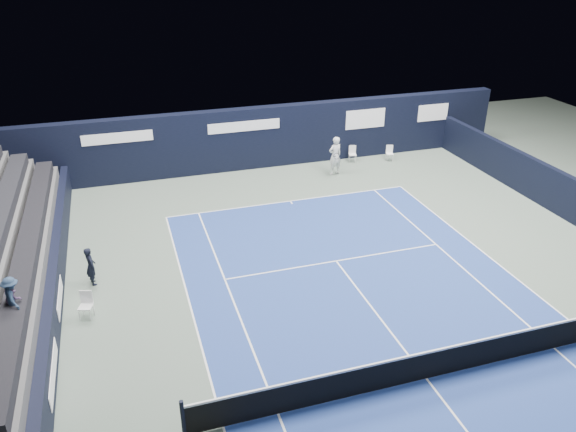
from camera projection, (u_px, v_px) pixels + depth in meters
name	position (u px, v px, depth m)	size (l,w,h in m)	color
ground	(392.00, 334.00, 16.60)	(48.00, 48.00, 0.00)	#55655A
court_surface	(426.00, 379.00, 14.89)	(10.97, 23.77, 0.01)	navy
folding_chair_back_a	(352.00, 151.00, 29.41)	(0.46, 0.48, 0.85)	silver
folding_chair_back_b	(390.00, 152.00, 29.57)	(0.44, 0.43, 0.81)	white
line_judge_chair	(86.00, 303.00, 17.15)	(0.49, 0.48, 0.89)	white
line_judge	(91.00, 266.00, 18.74)	(0.50, 0.33, 1.37)	black
court_markings	(426.00, 379.00, 14.89)	(11.03, 23.83, 0.00)	white
tennis_net	(429.00, 364.00, 14.67)	(12.90, 0.10, 1.10)	black
back_sponsor_wall	(263.00, 137.00, 28.33)	(26.00, 0.63, 3.10)	black
side_barrier_left	(54.00, 299.00, 17.17)	(0.33, 22.00, 1.20)	black
tennis_player	(335.00, 156.00, 27.57)	(0.79, 0.92, 1.93)	white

